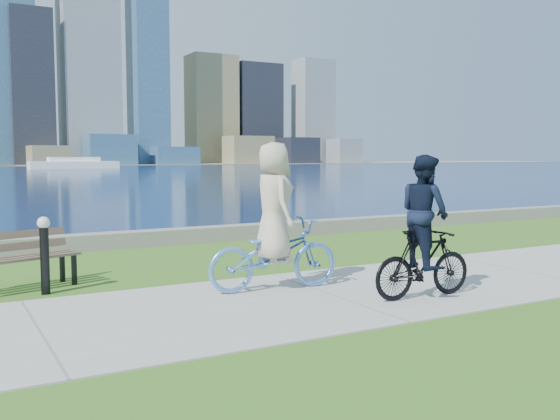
% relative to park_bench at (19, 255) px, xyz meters
% --- Properties ---
extents(ground, '(320.00, 320.00, 0.00)m').
position_rel_park_bench_xyz_m(ground, '(3.91, -2.65, -0.54)').
color(ground, '#305D18').
rests_on(ground, ground).
extents(concrete_path, '(80.00, 3.50, 0.02)m').
position_rel_park_bench_xyz_m(concrete_path, '(3.91, -2.65, -0.53)').
color(concrete_path, '#989994').
rests_on(concrete_path, ground).
extents(seawall, '(90.00, 0.50, 0.35)m').
position_rel_park_bench_xyz_m(seawall, '(3.91, 3.55, -0.37)').
color(seawall, slate).
rests_on(seawall, ground).
extents(ferry_far, '(12.86, 3.67, 1.75)m').
position_rel_park_bench_xyz_m(ferry_far, '(17.46, 87.41, 0.19)').
color(ferry_far, white).
rests_on(ferry_far, ground).
extents(park_bench, '(1.81, 1.08, 0.88)m').
position_rel_park_bench_xyz_m(park_bench, '(0.00, 0.00, 0.00)').
color(park_bench, black).
rests_on(park_bench, ground).
extents(bollard_lamp, '(0.19, 0.19, 1.15)m').
position_rel_park_bench_xyz_m(bollard_lamp, '(0.30, -0.52, 0.12)').
color(bollard_lamp, black).
rests_on(bollard_lamp, ground).
extents(cyclist_woman, '(0.93, 2.12, 2.23)m').
position_rel_park_bench_xyz_m(cyclist_woman, '(3.35, -1.97, 0.31)').
color(cyclist_woman, '#5B92DE').
rests_on(cyclist_woman, ground).
extents(cyclist_man, '(0.64, 1.66, 2.04)m').
position_rel_park_bench_xyz_m(cyclist_man, '(4.96, -3.47, 0.34)').
color(cyclist_man, black).
rests_on(cyclist_man, ground).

